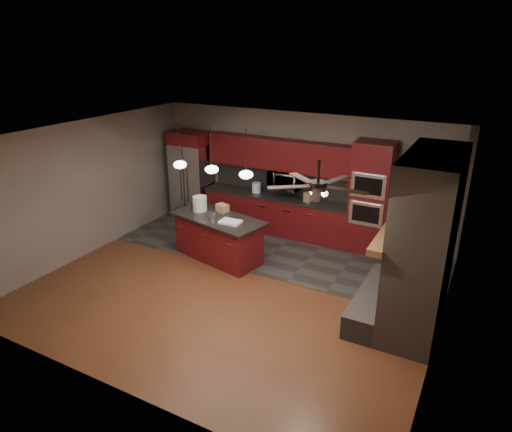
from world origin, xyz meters
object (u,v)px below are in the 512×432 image
Objects in this scene: refrigerator at (192,175)px; white_bucket at (200,204)px; kitchen_island at (218,238)px; paint_can at (212,215)px; oven_tower at (371,198)px; counter_box at (309,197)px; counter_bucket at (256,188)px; paint_tray at (230,222)px; microwave at (286,180)px; cardboard_box at (222,208)px.

refrigerator reaches higher than white_bucket.
paint_can is at bearing -135.01° from kitchen_island.
oven_tower is 11.26× the size of counter_box.
refrigerator reaches higher than counter_box.
counter_bucket reaches higher than counter_box.
paint_can is 2.28m from counter_box.
oven_tower reaches higher than refrigerator.
counter_bucket reaches higher than paint_tray.
oven_tower is 2.70m from counter_bucket.
oven_tower reaches higher than paint_can.
paint_tray is at bearing -76.53° from counter_bucket.
kitchen_island is at bearing -87.32° from counter_bucket.
refrigerator reaches higher than microwave.
microwave reaches higher than cardboard_box.
kitchen_island is 10.03× the size of counter_box.
white_bucket reaches higher than cardboard_box.
oven_tower is 3.30m from paint_can.
cardboard_box is (0.00, 0.39, 0.02)m from paint_can.
paint_tray is 1.95× the size of counter_box.
microwave reaches higher than paint_tray.
oven_tower is 2.98m from paint_tray.
counter_box is (1.25, 1.78, 0.54)m from kitchen_island.
counter_box is at bearing -178.20° from oven_tower.
paint_can is (-2.71, -1.88, -0.21)m from oven_tower.
microwave is at bearing 178.34° from oven_tower.
counter_bucket is 1.11× the size of counter_box.
refrigerator reaches higher than paint_tray.
microwave reaches higher than counter_box.
oven_tower is 1.37m from counter_box.
paint_can is 0.78× the size of counter_bucket.
oven_tower is at bearing 47.16° from kitchen_island.
refrigerator is at bearing 159.86° from cardboard_box.
counter_box reaches higher than paint_can.
white_bucket reaches higher than paint_tray.
counter_bucket is (0.44, 1.69, -0.06)m from white_bucket.
cardboard_box is at bearing -90.23° from counter_bucket.
counter_box is at bearing 65.72° from cardboard_box.
paint_tray reaches higher than kitchen_island.
refrigerator is at bearing 129.85° from white_bucket.
oven_tower is 3.25× the size of microwave.
refrigerator is 5.33× the size of paint_tray.
counter_box reaches higher than kitchen_island.
paint_can reaches higher than paint_tray.
kitchen_island is at bearing -108.72° from microwave.
paint_tray is 2.03m from counter_bucket.
cardboard_box is (-0.73, -1.55, -0.30)m from microwave.
counter_box is at bearing -2.14° from counter_bucket.
white_bucket is (-0.52, 0.14, 0.61)m from kitchen_island.
oven_tower is 5.79× the size of paint_tray.
paint_can is 1.89m from counter_bucket.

